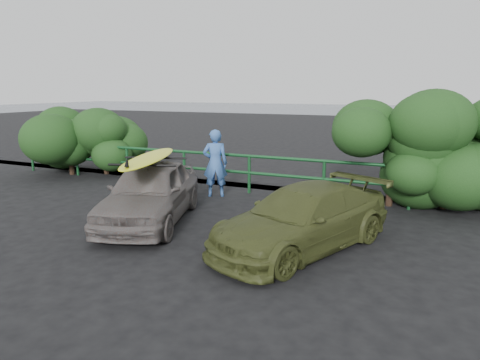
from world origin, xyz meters
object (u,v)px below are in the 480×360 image
(man, at_px, (215,163))
(surfboard, at_px, (149,158))
(olive_vehicle, at_px, (303,218))
(sedan, at_px, (150,192))
(guardrail, at_px, (216,171))

(man, height_order, surfboard, man)
(olive_vehicle, distance_m, surfboard, 3.44)
(sedan, relative_size, olive_vehicle, 0.98)
(guardrail, xyz_separation_m, surfboard, (0.07, -3.13, 0.83))
(sedan, relative_size, man, 2.12)
(guardrail, height_order, man, man)
(sedan, relative_size, surfboard, 1.23)
(man, bearing_deg, olive_vehicle, 113.92)
(sedan, height_order, olive_vehicle, sedan)
(olive_vehicle, bearing_deg, guardrail, 159.41)
(man, bearing_deg, sedan, 59.25)
(surfboard, bearing_deg, man, 66.04)
(sedan, distance_m, surfboard, 0.72)
(sedan, bearing_deg, man, 66.04)
(man, bearing_deg, surfboard, 59.25)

